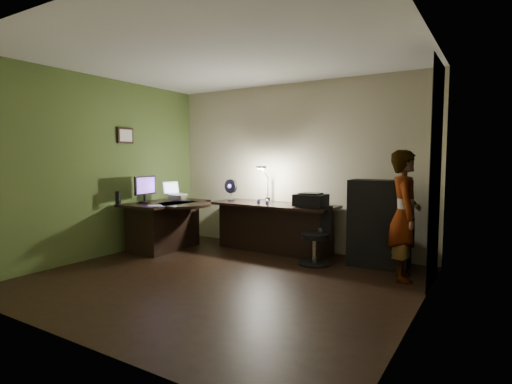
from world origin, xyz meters
The scene contains 27 objects.
floor centered at (0.00, 0.00, -0.01)m, with size 4.50×4.00×0.01m, color black.
ceiling centered at (0.00, 0.00, 2.71)m, with size 4.50×4.00×0.01m, color silver.
wall_back centered at (0.00, 2.00, 1.35)m, with size 4.50×0.01×2.70m, color tan.
wall_front centered at (0.00, -2.00, 1.35)m, with size 4.50×0.01×2.70m, color tan.
wall_left centered at (-2.25, 0.00, 1.35)m, with size 0.01×4.00×2.70m, color tan.
wall_right centered at (2.25, 0.00, 1.35)m, with size 0.01×4.00×2.70m, color tan.
green_wall_overlay centered at (-2.24, 0.00, 1.35)m, with size 0.00×4.00×2.70m, color #4D632B.
arched_doorway centered at (2.24, 1.15, 1.30)m, with size 0.01×0.90×2.60m, color black.
french_door centered at (2.24, -0.55, 1.05)m, with size 0.02×0.92×2.10m, color white.
framed_picture centered at (-2.22, 0.45, 1.85)m, with size 0.04×0.30×0.25m, color black.
desk_left centered at (-1.76, 0.84, 0.39)m, with size 0.83×1.35×0.78m, color black.
desk_right centered at (-0.19, 1.62, 0.39)m, with size 2.06×0.72×0.77m, color black.
cabinet centered at (1.49, 1.61, 0.60)m, with size 0.80×0.40×1.20m, color black.
laptop_stand centered at (-1.66, 1.02, 0.84)m, with size 0.23×0.19×0.10m, color silver.
laptop centered at (-1.66, 1.02, 0.99)m, with size 0.30×0.29×0.21m, color silver.
monitor centered at (-1.90, 0.53, 0.95)m, with size 0.09×0.46×0.30m, color black.
mouse centered at (-1.04, 0.28, 0.81)m, with size 0.05×0.08×0.03m, color silver.
phone centered at (-1.45, 1.07, 0.80)m, with size 0.07×0.14×0.01m, color black.
pen centered at (-1.44, 0.97, 0.80)m, with size 0.01×0.15×0.01m, color black.
speaker centered at (-2.01, 0.11, 0.90)m, with size 0.08×0.08×0.20m, color black.
notepad centered at (-1.40, 0.26, 0.80)m, with size 0.13×0.19×0.01m, color silver.
desk_fan centered at (-0.93, 1.54, 0.96)m, with size 0.23×0.13×0.36m, color black.
headphones centered at (-0.21, 1.35, 0.83)m, with size 0.19×0.08×0.09m, color #372F9F.
printer centered at (0.51, 1.52, 0.88)m, with size 0.45×0.35×0.20m, color black.
desk_lamp centered at (-0.40, 1.83, 1.09)m, with size 0.15×0.28×0.62m, color black.
office_chair centered at (0.70, 1.24, 0.41)m, with size 0.46×0.46×0.82m, color black.
person centered at (1.90, 1.18, 0.80)m, with size 0.57×0.38×1.59m, color #D8A88C.
Camera 1 is at (2.89, -3.88, 1.49)m, focal length 28.00 mm.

